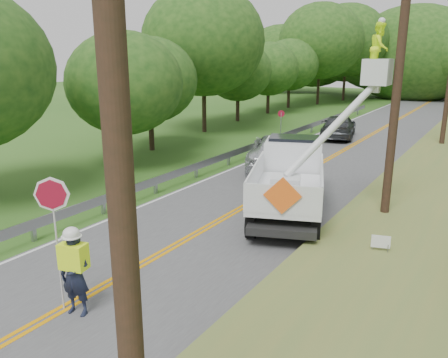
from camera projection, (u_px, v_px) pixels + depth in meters
The scene contains 11 objects.
ground at pixel (101, 288), 11.72m from camera, with size 140.00×140.00×0.00m, color #265217.
road at pixel (307, 171), 23.14m from camera, with size 7.20×96.00×0.03m.
guardrail at pixel (247, 149), 25.78m from camera, with size 0.18×48.00×0.77m.
utility_poles at pixel (435, 65), 21.62m from camera, with size 1.60×43.30×10.00m.
treeline_left at pixel (278, 49), 41.56m from camera, with size 11.04×55.76×11.55m.
flagger at pixel (74, 268), 10.26m from camera, with size 1.19×0.63×3.24m.
bucket_truck at pixel (297, 168), 17.55m from camera, with size 5.27×7.35×6.84m.
suv_silver at pixel (279, 151), 23.53m from camera, with size 2.93×6.36×1.77m, color silver.
suv_darkgrey at pixel (339, 127), 32.00m from camera, with size 2.16×5.31×1.54m, color #383C40.
stop_sign_permanent at pixel (281, 122), 30.12m from camera, with size 0.42×0.24×2.17m.
yard_sign at pixel (381, 243), 13.12m from camera, with size 0.52×0.18×0.78m.
Camera 1 is at (8.28, -7.22, 5.89)m, focal length 36.33 mm.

